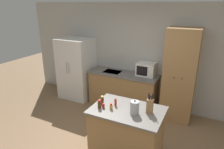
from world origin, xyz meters
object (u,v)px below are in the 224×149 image
Objects in this scene: knife_block at (150,106)px; spice_bottle_tall_dark at (99,104)px; fire_extinguisher at (64,85)px; spice_bottle_pale_salt at (103,106)px; spice_bottle_amber_oil at (102,100)px; refrigerator at (76,69)px; kettle at (135,108)px; microwave at (146,69)px; spice_bottle_short_red at (111,107)px; pantry_cabinet at (180,76)px; spice_bottle_green_herb at (116,102)px.

spice_bottle_tall_dark is (-0.80, -0.22, -0.06)m from knife_block.
fire_extinguisher is at bearing 141.45° from spice_bottle_tall_dark.
spice_bottle_amber_oil is at bearing 126.30° from spice_bottle_pale_salt.
kettle is (2.35, -1.68, 0.18)m from refrigerator.
kettle is (0.62, -0.07, 0.04)m from spice_bottle_amber_oil.
spice_bottle_short_red is at bearing -90.21° from microwave.
spice_bottle_pale_salt is 0.34× the size of kettle.
knife_block is 0.25m from kettle.
pantry_cabinet reaches higher than knife_block.
fire_extinguisher is at bearing 170.56° from refrigerator.
spice_bottle_pale_salt reaches higher than fire_extinguisher.
spice_bottle_amber_oil is 0.16m from spice_bottle_pale_salt.
pantry_cabinet reaches higher than spice_bottle_tall_dark.
microwave reaches higher than fire_extinguisher.
fire_extinguisher is at bearing 144.38° from spice_bottle_short_red.
fire_extinguisher is (-3.34, 0.01, -0.86)m from pantry_cabinet.
spice_bottle_green_herb is (0.01, -1.74, -0.09)m from microwave.
knife_block is 0.63m from spice_bottle_short_red.
refrigerator is 3.81× the size of microwave.
refrigerator is at bearing 134.95° from spice_bottle_tall_dark.
microwave is (-0.80, 0.09, 0.01)m from pantry_cabinet.
microwave is 1.28× the size of knife_block.
refrigerator is at bearing 137.03° from spice_bottle_amber_oil.
spice_bottle_green_herb is 1.60× the size of spice_bottle_pale_salt.
spice_bottle_short_red is at bearing -164.85° from knife_block.
pantry_cabinet is at bearing 64.24° from spice_bottle_green_herb.
spice_bottle_amber_oil is (-1.04, -1.69, -0.07)m from pantry_cabinet.
knife_block is 0.81× the size of fire_extinguisher.
spice_bottle_tall_dark is 0.59m from kettle.
spice_bottle_green_herb is at bearing 85.00° from spice_bottle_short_red.
kettle is at bearing -35.53° from refrigerator.
spice_bottle_amber_oil is at bearing -42.97° from refrigerator.
spice_bottle_amber_oil is at bearing 102.50° from spice_bottle_tall_dark.
spice_bottle_short_red reaches higher than fire_extinguisher.
spice_bottle_tall_dark is 0.16m from spice_bottle_amber_oil.
kettle reaches higher than spice_bottle_amber_oil.
spice_bottle_tall_dark is 0.20m from spice_bottle_short_red.
refrigerator is 2.52m from spice_bottle_pale_salt.
spice_bottle_tall_dark is 0.28m from spice_bottle_green_herb.
spice_bottle_tall_dark is at bearing -151.38° from spice_bottle_pale_salt.
microwave reaches higher than spice_bottle_green_herb.
knife_block is 4.16× the size of spice_bottle_pale_salt.
microwave is at bearing 82.57° from spice_bottle_amber_oil.
kettle is (-0.41, -1.76, -0.03)m from pantry_cabinet.
spice_bottle_green_herb is (0.24, 0.04, -0.01)m from spice_bottle_amber_oil.
microwave is at bearing 90.19° from spice_bottle_green_herb.
spice_bottle_tall_dark reaches higher than spice_bottle_pale_salt.
spice_bottle_amber_oil is at bearing -121.47° from pantry_cabinet.
spice_bottle_pale_salt is 0.54m from kettle.
fire_extinguisher is (-2.53, 1.81, -0.77)m from spice_bottle_short_red.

